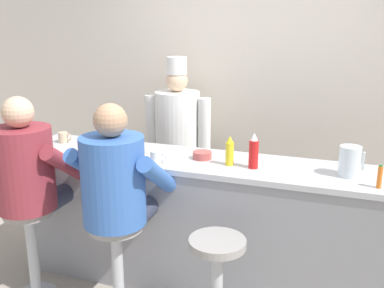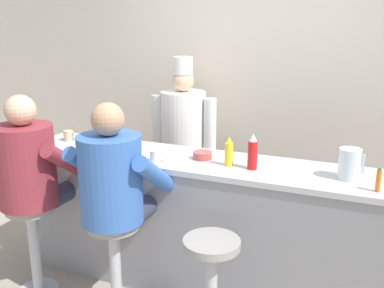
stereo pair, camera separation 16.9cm
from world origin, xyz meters
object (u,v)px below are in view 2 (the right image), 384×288
at_px(diner_seated_blue, 114,185).
at_px(coffee_mug_white, 156,156).
at_px(breakfast_plate, 130,155).
at_px(cook_in_whites_near, 183,137).
at_px(cereal_bowl, 202,155).
at_px(empty_stool_round, 211,275).
at_px(coffee_mug_tan, 69,136).
at_px(ketchup_bottle_red, 253,153).
at_px(hot_sauce_bottle_orange, 378,180).
at_px(mustard_bottle_yellow, 229,152).
at_px(diner_seated_maroon, 30,171).
at_px(water_pitcher_clear, 350,164).

bearing_deg(diner_seated_blue, coffee_mug_white, 72.73).
height_order(breakfast_plate, cook_in_whites_near, cook_in_whites_near).
xyz_separation_m(cereal_bowl, empty_stool_round, (0.30, -0.60, -0.57)).
relative_size(coffee_mug_tan, coffee_mug_white, 0.94).
relative_size(ketchup_bottle_red, coffee_mug_white, 1.91).
height_order(coffee_mug_white, empty_stool_round, coffee_mug_white).
height_order(hot_sauce_bottle_orange, breakfast_plate, hot_sauce_bottle_orange).
bearing_deg(mustard_bottle_yellow, hot_sauce_bottle_orange, -7.38).
relative_size(coffee_mug_tan, cook_in_whites_near, 0.07).
distance_m(hot_sauce_bottle_orange, diner_seated_maroon, 2.33).
bearing_deg(water_pitcher_clear, hot_sauce_bottle_orange, -42.85).
distance_m(cereal_bowl, coffee_mug_tan, 1.22).
relative_size(ketchup_bottle_red, cook_in_whites_near, 0.15).
bearing_deg(breakfast_plate, coffee_mug_white, -8.61).
bearing_deg(coffee_mug_white, diner_seated_maroon, -155.10).
bearing_deg(diner_seated_maroon, cook_in_whites_near, 68.60).
height_order(cereal_bowl, empty_stool_round, cereal_bowl).
xyz_separation_m(hot_sauce_bottle_orange, diner_seated_blue, (-1.60, -0.37, -0.13)).
xyz_separation_m(mustard_bottle_yellow, hot_sauce_bottle_orange, (0.97, -0.13, -0.03)).
bearing_deg(breakfast_plate, diner_seated_maroon, -144.55).
bearing_deg(diner_seated_blue, ketchup_bottle_red, 31.33).
xyz_separation_m(diner_seated_maroon, empty_stool_round, (1.40, -0.04, -0.48)).
bearing_deg(diner_seated_maroon, water_pitcher_clear, 14.07).
xyz_separation_m(cereal_bowl, diner_seated_maroon, (-1.10, -0.57, -0.09)).
bearing_deg(diner_seated_blue, diner_seated_maroon, 179.99).
bearing_deg(cereal_bowl, ketchup_bottle_red, -11.87).
height_order(water_pitcher_clear, diner_seated_blue, diner_seated_blue).
xyz_separation_m(breakfast_plate, coffee_mug_white, (0.24, -0.04, 0.03)).
bearing_deg(coffee_mug_white, empty_stool_round, -35.48).
height_order(diner_seated_blue, cook_in_whites_near, cook_in_whites_near).
height_order(coffee_mug_tan, diner_seated_maroon, diner_seated_maroon).
xyz_separation_m(breakfast_plate, coffee_mug_tan, (-0.71, 0.19, 0.03)).
relative_size(ketchup_bottle_red, cereal_bowl, 1.79).
relative_size(breakfast_plate, cook_in_whites_near, 0.14).
relative_size(coffee_mug_white, diner_seated_maroon, 0.09).
distance_m(coffee_mug_white, cook_in_whites_near, 1.10).
bearing_deg(cereal_bowl, mustard_bottle_yellow, -18.34).
distance_m(diner_seated_maroon, cook_in_whites_near, 1.55).
bearing_deg(water_pitcher_clear, ketchup_bottle_red, -175.75).
bearing_deg(cereal_bowl, diner_seated_maroon, -152.68).
bearing_deg(empty_stool_round, mustard_bottle_yellow, 98.01).
bearing_deg(hot_sauce_bottle_orange, coffee_mug_tan, 174.34).
xyz_separation_m(coffee_mug_white, cook_in_whites_near, (-0.26, 1.06, -0.14)).
bearing_deg(diner_seated_maroon, breakfast_plate, 35.45).
bearing_deg(breakfast_plate, mustard_bottle_yellow, 5.96).
distance_m(mustard_bottle_yellow, empty_stool_round, 0.84).
bearing_deg(breakfast_plate, water_pitcher_clear, 4.30).
xyz_separation_m(water_pitcher_clear, coffee_mug_white, (-1.30, -0.15, -0.06)).
xyz_separation_m(coffee_mug_tan, diner_seated_blue, (0.82, -0.61, -0.11)).
distance_m(breakfast_plate, diner_seated_maroon, 0.72).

